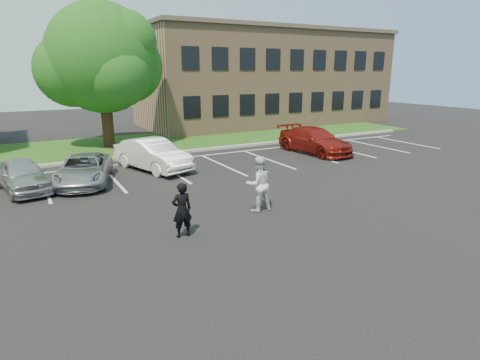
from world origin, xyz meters
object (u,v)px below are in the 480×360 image
Objects in this scene: tree at (103,61)px; car_red_compact at (315,140)px; man_black_suit at (182,210)px; car_silver_west at (22,175)px; man_white_shirt at (258,184)px; car_white_sedan at (153,155)px; car_silver_minivan at (84,169)px; office_building at (264,77)px.

car_red_compact is at bearing -36.89° from tree.
car_silver_west is at bearing -62.28° from man_black_suit.
man_white_shirt is 9.82m from car_silver_west.
man_black_suit is 0.36× the size of car_white_sedan.
tree is at bearing 87.82° from car_silver_minivan.
tree is 13.73m from car_red_compact.
man_black_suit is at bearing -61.12° from car_silver_minivan.
car_silver_west is at bearing -145.14° from office_building.
tree reaches higher than office_building.
office_building is 4.35× the size of car_red_compact.
man_white_shirt is at bearing -122.30° from office_building.
car_red_compact is at bearing -21.33° from car_white_sedan.
man_black_suit is 3.27m from man_white_shirt.
car_white_sedan reaches higher than car_silver_west.
car_silver_west is at bearing -37.95° from man_white_shirt.
tree reaches higher than car_white_sedan.
car_silver_west is (-20.41, -14.21, -3.49)m from office_building.
man_black_suit is 0.32× the size of car_red_compact.
car_red_compact reaches higher than car_silver_west.
car_silver_minivan is (-18.05, -14.23, -3.53)m from office_building.
tree is at bearing -94.36° from man_black_suit.
car_silver_minivan is 0.97× the size of car_white_sedan.
man_white_shirt is 0.38× the size of car_red_compact.
car_white_sedan is at bearing -101.67° from man_black_suit.
man_black_suit is 7.72m from car_silver_minivan.
man_white_shirt is at bearing -54.21° from car_silver_west.
office_building is at bearing 66.21° from car_red_compact.
car_silver_west is 15.47m from car_red_compact.
car_silver_minivan is at bearing 178.34° from car_white_sedan.
tree reaches higher than car_silver_minivan.
car_silver_minivan is (-2.76, -8.26, -4.72)m from tree.
car_silver_minivan is at bearing -108.48° from tree.
car_white_sedan is 9.74m from car_red_compact.
car_silver_west is 0.76× the size of car_red_compact.
car_white_sedan is (1.70, 8.54, -0.07)m from man_black_suit.
car_silver_west is at bearing -121.84° from tree.
car_red_compact is at bearing -9.53° from car_silver_west.
tree is 8.60m from car_white_sedan.
office_building is 14.99m from car_red_compact.
man_black_suit reaches higher than car_white_sedan.
office_building is at bearing 23.54° from car_silver_west.
car_white_sedan reaches higher than car_red_compact.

